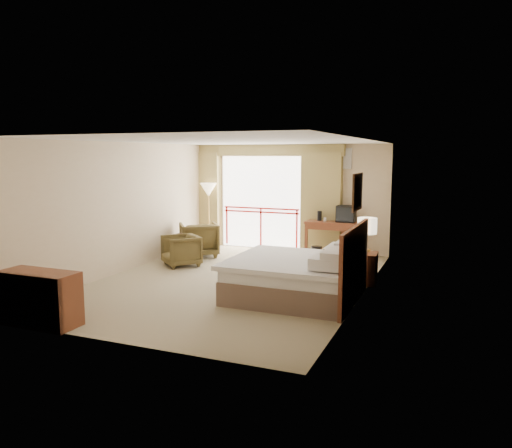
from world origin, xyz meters
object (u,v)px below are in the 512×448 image
at_px(bed, 298,276).
at_px(armchair_near, 181,266).
at_px(tv, 346,214).
at_px(nightstand, 365,268).
at_px(floor_lamp, 208,192).
at_px(desk, 334,229).
at_px(dresser, 39,298).
at_px(armchair_far, 199,256).
at_px(side_table, 184,242).
at_px(table_lamp, 367,226).
at_px(wastebasket, 317,253).

distance_m(bed, armchair_near, 3.46).
bearing_deg(tv, nightstand, -59.84).
bearing_deg(nightstand, floor_lamp, 149.47).
bearing_deg(bed, armchair_near, 155.92).
bearing_deg(desk, dresser, -108.96).
relative_size(nightstand, armchair_far, 0.67).
xyz_separation_m(nightstand, side_table, (-4.37, 0.69, 0.10)).
bearing_deg(table_lamp, armchair_far, 165.48).
bearing_deg(tv, desk, 177.47).
distance_m(table_lamp, dresser, 5.77).
bearing_deg(side_table, dresser, -85.04).
bearing_deg(bed, nightstand, 55.91).
bearing_deg(floor_lamp, desk, 1.76).
bearing_deg(bed, dresser, -137.94).
xyz_separation_m(desk, side_table, (-3.18, -1.71, -0.26)).
distance_m(desk, floor_lamp, 3.44).
height_order(tv, armchair_far, tv).
height_order(desk, tv, tv).
bearing_deg(nightstand, armchair_far, 161.15).
distance_m(wastebasket, dresser, 6.39).
relative_size(nightstand, floor_lamp, 0.35).
relative_size(tv, side_table, 0.75).
bearing_deg(nightstand, table_lamp, 86.31).
relative_size(side_table, floor_lamp, 0.34).
distance_m(wastebasket, armchair_far, 2.84).
distance_m(tv, armchair_far, 3.68).
height_order(bed, armchair_near, bed).
bearing_deg(table_lamp, wastebasket, 129.76).
height_order(wastebasket, dresser, dresser).
distance_m(nightstand, side_table, 4.42).
xyz_separation_m(armchair_near, floor_lamp, (-0.47, 2.24, 1.46)).
distance_m(tv, wastebasket, 1.18).
bearing_deg(armchair_near, wastebasket, 74.91).
bearing_deg(wastebasket, bed, -80.47).
distance_m(table_lamp, desk, 2.66).
xyz_separation_m(nightstand, floor_lamp, (-4.53, 2.29, 1.16)).
height_order(floor_lamp, dresser, floor_lamp).
bearing_deg(desk, bed, -81.77).
xyz_separation_m(armchair_far, side_table, (-0.16, -0.45, 0.40)).
distance_m(wastebasket, side_table, 3.13).
xyz_separation_m(bed, dresser, (-3.03, -2.74, 0.02)).
bearing_deg(desk, table_lamp, -59.06).
relative_size(nightstand, tv, 1.37).
bearing_deg(bed, side_table, 149.39).
distance_m(bed, tv, 3.75).
bearing_deg(table_lamp, tv, 111.19).
height_order(side_table, floor_lamp, floor_lamp).
bearing_deg(table_lamp, nightstand, -90.00).
height_order(bed, tv, tv).
bearing_deg(side_table, desk, 28.23).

